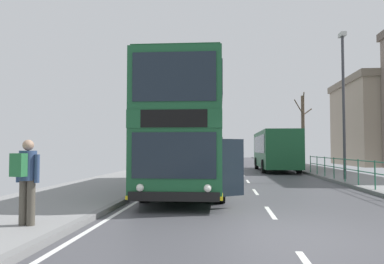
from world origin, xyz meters
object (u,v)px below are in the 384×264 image
double_decker_bus_main (191,132)px  bare_tree_far_00 (303,128)px  background_bus_far_lane (275,149)px  street_lamp_far_side (343,94)px  pedestrian_with_backpack (26,175)px

double_decker_bus_main → bare_tree_far_00: bearing=67.6°
background_bus_far_lane → bare_tree_far_00: bearing=62.9°
bare_tree_far_00 → background_bus_far_lane: bearing=-117.1°
background_bus_far_lane → bare_tree_far_00: bare_tree_far_00 is taller
background_bus_far_lane → street_lamp_far_side: bearing=-76.9°
background_bus_far_lane → street_lamp_far_side: size_ratio=1.28×
pedestrian_with_backpack → bare_tree_far_00: size_ratio=0.25×
street_lamp_far_side → double_decker_bus_main: bearing=-147.3°
double_decker_bus_main → bare_tree_far_00: bare_tree_far_00 is taller
background_bus_far_lane → bare_tree_far_00: 7.96m
pedestrian_with_backpack → bare_tree_far_00: 31.37m
double_decker_bus_main → bare_tree_far_00: (8.75, 21.25, 1.31)m
pedestrian_with_backpack → bare_tree_far_00: bearing=68.7°
pedestrian_with_backpack → bare_tree_far_00: (11.33, 29.15, 2.50)m
double_decker_bus_main → background_bus_far_lane: 15.33m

